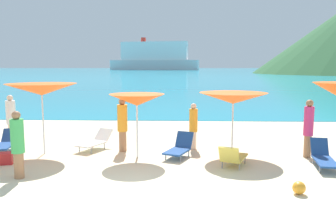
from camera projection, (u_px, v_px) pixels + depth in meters
ground_plane at (158, 126)px, 18.08m from camera, size 50.00×100.00×0.30m
ocean_water at (180, 70)px, 236.63m from camera, size 650.00×440.00×0.02m
umbrella_1 at (42, 89)px, 11.45m from camera, size 2.42×2.42×2.36m
umbrella_2 at (137, 100)px, 11.08m from camera, size 1.92×1.92×2.04m
umbrella_3 at (233, 98)px, 11.42m from camera, size 2.34×2.34×2.06m
lounge_chair_1 at (95, 141)px, 12.30m from camera, size 1.14×1.55×0.64m
lounge_chair_2 at (179, 147)px, 11.29m from camera, size 1.02×1.42×0.75m
lounge_chair_3 at (233, 157)px, 10.11m from camera, size 1.03×1.45×0.72m
lounge_chair_5 at (323, 157)px, 10.16m from camera, size 0.78×1.70×0.73m
lounge_chair_6 at (6, 143)px, 12.11m from camera, size 0.79×1.58×0.67m
beachgoer_0 at (193, 125)px, 12.29m from camera, size 0.29×0.29×1.63m
beachgoer_1 at (308, 126)px, 11.13m from camera, size 0.30×0.30×1.87m
beachgoer_2 at (122, 123)px, 11.93m from camera, size 0.34×0.34×1.84m
beachgoer_3 at (18, 143)px, 9.05m from camera, size 0.34×0.34×1.78m
beachgoer_4 at (11, 117)px, 13.46m from camera, size 0.35×0.35×1.82m
beach_ball at (299, 188)px, 8.00m from camera, size 0.30×0.30×0.30m
cooler_box at (4, 158)px, 10.47m from camera, size 0.56×0.46×0.34m
cruise_ship at (154, 58)px, 247.13m from camera, size 63.57×19.69×22.79m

